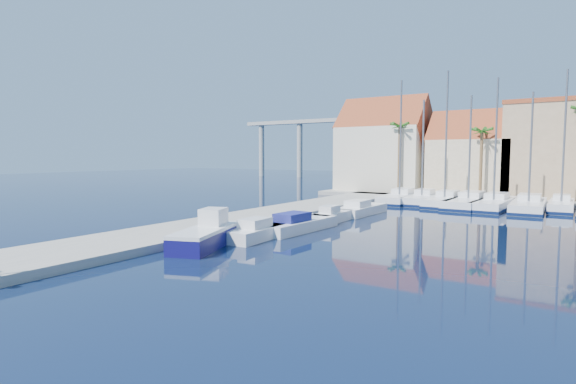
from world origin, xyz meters
name	(u,v)px	position (x,y,z in m)	size (l,w,h in m)	color
ground	(215,275)	(0.00, 0.00, 0.00)	(260.00, 260.00, 0.00)	black
quay_west	(245,220)	(-9.00, 13.50, 0.25)	(6.00, 77.00, 0.50)	gray
shore_north	(541,198)	(10.00, 48.00, 0.25)	(54.00, 16.00, 0.50)	gray
fishing_boat	(207,234)	(-4.88, 4.63, 0.73)	(4.12, 6.65, 2.21)	#110E53
motorboat_west_0	(260,231)	(-3.82, 8.58, 0.51)	(2.38, 6.36, 1.40)	white
motorboat_west_1	(297,224)	(-3.25, 12.41, 0.51)	(2.78, 7.54, 1.40)	white
motorboat_west_2	(332,216)	(-3.22, 17.81, 0.51)	(1.71, 5.06, 1.40)	white
motorboat_west_3	(360,209)	(-3.19, 23.51, 0.51)	(2.45, 7.25, 1.40)	white
sailboat_0	(401,197)	(-3.71, 36.25, 0.59)	(3.61, 10.96, 14.12)	white
sailboat_1	(423,198)	(-1.14, 36.38, 0.58)	(3.14, 9.93, 11.76)	white
sailboat_2	(446,200)	(1.59, 35.74, 0.61)	(2.81, 10.41, 14.59)	white
sailboat_3	(470,202)	(4.09, 35.81, 0.56)	(3.56, 11.92, 11.80)	white
sailboat_4	(495,203)	(6.64, 35.39, 0.58)	(3.36, 10.96, 13.36)	white
sailboat_5	(529,205)	(9.76, 35.45, 0.56)	(3.21, 11.09, 11.70)	white
sailboat_6	(561,204)	(12.50, 36.91, 0.65)	(2.22, 8.23, 13.84)	white
building_0	(384,149)	(-10.00, 47.00, 6.52)	(12.30, 9.00, 13.50)	beige
building_1	(472,157)	(2.00, 47.00, 5.30)	(10.30, 8.00, 11.00)	#C4B08A
building_2	(572,149)	(13.00, 48.00, 6.26)	(14.20, 10.20, 11.50)	tan
palm_0	(400,128)	(-6.00, 42.00, 9.08)	(2.60, 2.60, 10.15)	brown
palm_1	(482,133)	(4.00, 42.00, 8.14)	(2.60, 2.60, 9.15)	brown
viaduct	(324,136)	(-39.07, 82.00, 10.25)	(48.00, 2.20, 14.45)	#9E9E99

